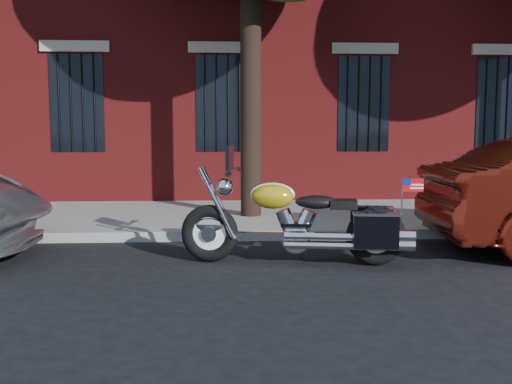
{
  "coord_description": "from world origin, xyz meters",
  "views": [
    {
      "loc": [
        0.05,
        -7.03,
        1.63
      ],
      "look_at": [
        0.48,
        0.8,
        0.79
      ],
      "focal_mm": 40.0,
      "sensor_mm": 36.0,
      "label": 1
    }
  ],
  "objects": [
    {
      "name": "motorcycle",
      "position": [
        1.0,
        -0.21,
        0.49
      ],
      "size": [
        2.81,
        1.08,
        1.45
      ],
      "rotation": [
        0.0,
        0.0,
        -0.15
      ],
      "color": "black",
      "rests_on": "ground"
    },
    {
      "name": "ground",
      "position": [
        0.0,
        0.0,
        0.0
      ],
      "size": [
        120.0,
        120.0,
        0.0
      ],
      "primitive_type": "plane",
      "color": "black",
      "rests_on": "ground"
    },
    {
      "name": "sidewalk",
      "position": [
        0.0,
        3.26,
        0.07
      ],
      "size": [
        40.0,
        3.6,
        0.15
      ],
      "primitive_type": "cube",
      "color": "gray",
      "rests_on": "ground"
    },
    {
      "name": "curb",
      "position": [
        0.0,
        1.38,
        0.07
      ],
      "size": [
        40.0,
        0.16,
        0.15
      ],
      "primitive_type": "cube",
      "color": "gray",
      "rests_on": "ground"
    }
  ]
}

